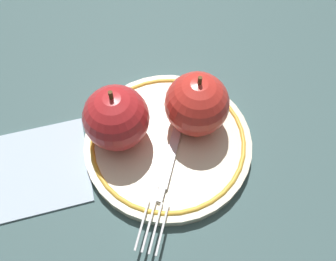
# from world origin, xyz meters

# --- Properties ---
(ground_plane) EXTENTS (2.00, 2.00, 0.00)m
(ground_plane) POSITION_xyz_m (0.00, 0.00, 0.00)
(ground_plane) COLOR #3F5B5C
(plate) EXTENTS (0.23, 0.23, 0.02)m
(plate) POSITION_xyz_m (0.02, -0.02, 0.01)
(plate) COLOR beige
(plate) RESTS_ON ground_plane
(apple_red_whole) EXTENTS (0.08, 0.08, 0.09)m
(apple_red_whole) POSITION_xyz_m (0.02, -0.06, 0.06)
(apple_red_whole) COLOR red
(apple_red_whole) RESTS_ON plate
(apple_second_whole) EXTENTS (0.08, 0.08, 0.09)m
(apple_second_whole) POSITION_xyz_m (0.05, 0.03, 0.06)
(apple_second_whole) COLOR red
(apple_second_whole) RESTS_ON plate
(fork) EXTENTS (0.14, 0.13, 0.00)m
(fork) POSITION_xyz_m (-0.03, 0.01, 0.02)
(fork) COLOR silver
(fork) RESTS_ON plate
(napkin_folded) EXTENTS (0.16, 0.17, 0.01)m
(napkin_folded) POSITION_xyz_m (0.07, 0.15, 0.00)
(napkin_folded) COLOR silver
(napkin_folded) RESTS_ON ground_plane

